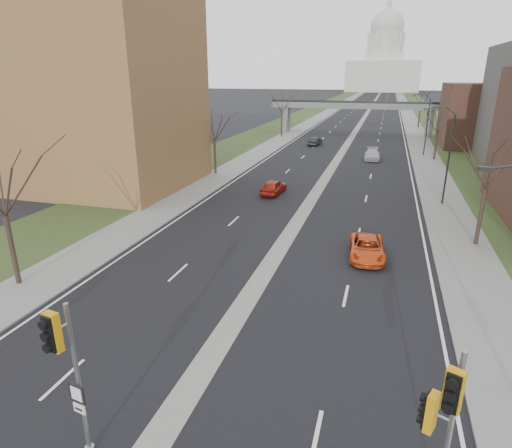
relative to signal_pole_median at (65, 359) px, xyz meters
The scene contains 23 objects.
road_surface 150.94m from the signal_pole_median, 89.29° to the left, with size 20.00×600.00×0.01m, color black.
median_strip 150.94m from the signal_pole_median, 89.29° to the left, with size 1.20×600.00×0.02m, color gray.
sidewalk_right 151.56m from the signal_pole_median, 84.75° to the left, with size 4.00×600.00×0.12m, color gray.
sidewalk_left 151.27m from the signal_pole_median, 93.84° to the left, with size 4.00×600.00×0.12m, color gray.
grass_verge_right 152.23m from the signal_pole_median, 82.50° to the left, with size 8.00×600.00×0.10m, color #2C3A1B.
grass_verge_left 151.79m from the signal_pole_median, 96.11° to the left, with size 8.00×600.00×0.10m, color #2C3A1B.
apartment_building 39.87m from the signal_pole_median, 128.01° to the left, with size 25.00×16.00×22.00m, color #93633B.
commercial_block_far 74.80m from the signal_pole_median, 71.40° to the left, with size 14.00×14.00×10.00m, color #533327.
pedestrian_bridge 80.91m from the signal_pole_median, 88.68° to the left, with size 34.00×3.00×6.45m.
capitol 321.23m from the signal_pole_median, 89.67° to the left, with size 48.00×42.00×55.75m.
streetlight_mid 35.45m from the signal_pole_median, 68.66° to the left, with size 2.61×0.20×8.70m.
streetlight_far 60.35m from the signal_pole_median, 77.69° to the left, with size 2.61×0.20×8.70m.
tree_left_b 40.52m from the signal_pole_median, 105.99° to the left, with size 6.75×6.75×8.81m.
tree_left_c 73.80m from the signal_pole_median, 98.69° to the left, with size 7.65×7.65×9.99m.
tree_right_a 27.44m from the signal_pole_median, 57.00° to the left, with size 7.20×7.20×9.40m.
tree_right_b 57.86m from the signal_pole_median, 75.11° to the left, with size 6.30×6.30×8.22m.
tree_right_c 97.08m from the signal_pole_median, 81.19° to the left, with size 7.65×7.65×9.99m.
signal_pole_median is the anchor object (origin of this frame).
signal_pole_right 10.23m from the signal_pole_median, ahead, with size 0.86×1.19×5.17m.
car_left_near 32.33m from the signal_pole_median, 93.87° to the left, with size 1.72×4.28×1.46m, color #9D1D11.
car_left_far 64.34m from the signal_pole_median, 92.91° to the left, with size 1.46×4.18×1.38m, color black.
car_right_near 20.33m from the signal_pole_median, 67.66° to the left, with size 2.18×4.73×1.32m, color #D74917.
car_right_mid 54.26m from the signal_pole_median, 83.09° to the left, with size 2.07×5.09×1.48m, color #ABABB3.
Camera 1 is at (6.26, -9.06, 11.34)m, focal length 30.00 mm.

